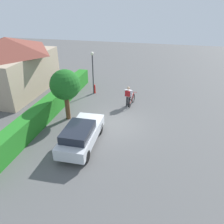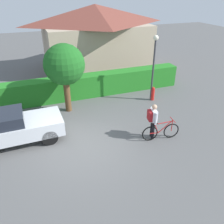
# 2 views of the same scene
# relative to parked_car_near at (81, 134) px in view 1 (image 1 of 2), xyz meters

# --- Properties ---
(ground_plane) EXTENTS (60.00, 60.00, 0.00)m
(ground_plane) POSITION_rel_parked_car_near_xyz_m (2.86, -1.40, -0.76)
(ground_plane) COLOR #555555
(hedge_row) EXTENTS (14.65, 0.90, 1.31)m
(hedge_row) POSITION_rel_parked_car_near_xyz_m (2.86, 3.53, -0.11)
(hedge_row) COLOR #237822
(hedge_row) RESTS_ON ground
(house_distant) EXTENTS (8.09, 5.54, 4.76)m
(house_distant) POSITION_rel_parked_car_near_xyz_m (6.48, 8.80, 1.66)
(house_distant) COLOR tan
(house_distant) RESTS_ON ground
(parked_car_near) EXTENTS (4.14, 1.70, 1.43)m
(parked_car_near) POSITION_rel_parked_car_near_xyz_m (0.00, 0.00, 0.00)
(parked_car_near) COLOR silver
(parked_car_near) RESTS_ON ground
(bicycle) EXTENTS (1.68, 0.50, 0.92)m
(bicycle) POSITION_rel_parked_car_near_xyz_m (6.05, -1.98, -0.38)
(bicycle) COLOR black
(bicycle) RESTS_ON ground
(person_rider) EXTENTS (0.41, 0.64, 1.61)m
(person_rider) POSITION_rel_parked_car_near_xyz_m (5.75, -1.72, 0.21)
(person_rider) COLOR black
(person_rider) RESTS_ON ground
(street_lamp) EXTENTS (0.28, 0.28, 3.68)m
(street_lamp) POSITION_rel_parked_car_near_xyz_m (7.60, 1.68, 1.66)
(street_lamp) COLOR #38383D
(street_lamp) RESTS_ON ground
(tree_kerbside) EXTENTS (2.02, 2.02, 3.54)m
(tree_kerbside) POSITION_rel_parked_car_near_xyz_m (2.84, 2.04, 1.73)
(tree_kerbside) COLOR brown
(tree_kerbside) RESTS_ON ground
(fire_hydrant) EXTENTS (0.20, 0.20, 0.81)m
(fire_hydrant) POSITION_rel_parked_car_near_xyz_m (7.69, 1.63, -0.35)
(fire_hydrant) COLOR red
(fire_hydrant) RESTS_ON ground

